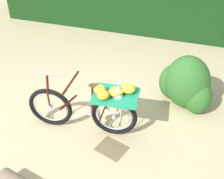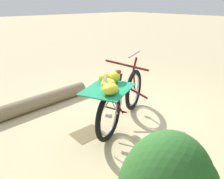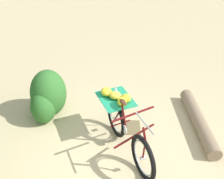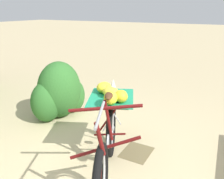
% 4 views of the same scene
% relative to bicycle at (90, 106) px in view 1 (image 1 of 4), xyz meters
% --- Properties ---
extents(ground_plane, '(60.00, 60.00, 0.00)m').
position_rel_bicycle_xyz_m(ground_plane, '(-0.34, 0.10, -0.51)').
color(ground_plane, '#C6B284').
extents(bicycle, '(1.75, 1.02, 1.03)m').
position_rel_bicycle_xyz_m(bicycle, '(0.00, 0.00, 0.00)').
color(bicycle, black).
rests_on(bicycle, ground_plane).
extents(shrub_cluster, '(1.03, 0.71, 0.98)m').
position_rel_bicycle_xyz_m(shrub_cluster, '(0.92, 1.51, -0.07)').
color(shrub_cluster, '#2D6628').
rests_on(shrub_cluster, ground_plane).
extents(leaf_litter_patch, '(0.44, 0.36, 0.01)m').
position_rel_bicycle_xyz_m(leaf_litter_patch, '(0.52, -0.14, -0.50)').
color(leaf_litter_patch, olive).
rests_on(leaf_litter_patch, ground_plane).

